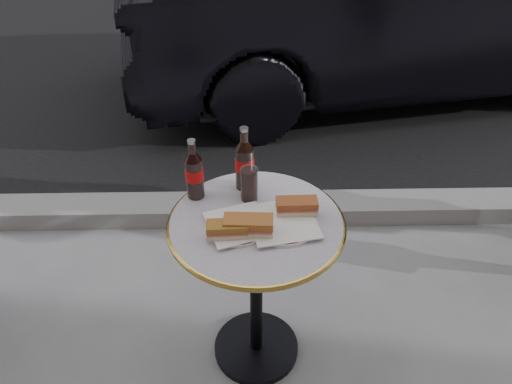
{
  "coord_description": "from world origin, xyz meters",
  "views": [
    {
      "loc": [
        -0.03,
        -1.31,
        1.85
      ],
      "look_at": [
        0.0,
        0.05,
        0.82
      ],
      "focal_mm": 35.0,
      "sensor_mm": 36.0,
      "label": 1
    }
  ],
  "objects_px": {
    "plate_left": "(238,226)",
    "parked_car": "(402,1)",
    "bistro_table": "(256,292)",
    "plate_right": "(283,223)",
    "cola_glass": "(249,184)",
    "cola_bottle_left": "(194,169)",
    "cola_bottle_right": "(244,158)"
  },
  "relations": [
    {
      "from": "cola_glass",
      "to": "plate_left",
      "type": "bearing_deg",
      "value": -104.42
    },
    {
      "from": "bistro_table",
      "to": "cola_bottle_right",
      "type": "bearing_deg",
      "value": 100.94
    },
    {
      "from": "plate_left",
      "to": "cola_bottle_left",
      "type": "height_order",
      "value": "cola_bottle_left"
    },
    {
      "from": "plate_left",
      "to": "cola_glass",
      "type": "xyz_separation_m",
      "value": [
        0.04,
        0.16,
        0.06
      ]
    },
    {
      "from": "cola_bottle_right",
      "to": "parked_car",
      "type": "xyz_separation_m",
      "value": [
        1.22,
        2.42,
        -0.15
      ]
    },
    {
      "from": "cola_bottle_left",
      "to": "cola_glass",
      "type": "xyz_separation_m",
      "value": [
        0.2,
        -0.02,
        -0.05
      ]
    },
    {
      "from": "cola_bottle_left",
      "to": "plate_left",
      "type": "bearing_deg",
      "value": -49.21
    },
    {
      "from": "cola_bottle_left",
      "to": "parked_car",
      "type": "relative_size",
      "value": 0.06
    },
    {
      "from": "plate_right",
      "to": "cola_glass",
      "type": "distance_m",
      "value": 0.19
    },
    {
      "from": "plate_right",
      "to": "parked_car",
      "type": "bearing_deg",
      "value": 67.51
    },
    {
      "from": "plate_left",
      "to": "parked_car",
      "type": "bearing_deg",
      "value": 64.82
    },
    {
      "from": "cola_bottle_left",
      "to": "cola_glass",
      "type": "height_order",
      "value": "cola_bottle_left"
    },
    {
      "from": "bistro_table",
      "to": "cola_bottle_left",
      "type": "distance_m",
      "value": 0.55
    },
    {
      "from": "plate_left",
      "to": "plate_right",
      "type": "height_order",
      "value": "plate_right"
    },
    {
      "from": "bistro_table",
      "to": "plate_right",
      "type": "height_order",
      "value": "plate_right"
    },
    {
      "from": "plate_right",
      "to": "cola_bottle_right",
      "type": "bearing_deg",
      "value": 120.2
    },
    {
      "from": "plate_left",
      "to": "cola_bottle_left",
      "type": "relative_size",
      "value": 0.87
    },
    {
      "from": "plate_left",
      "to": "plate_right",
      "type": "relative_size",
      "value": 0.88
    },
    {
      "from": "bistro_table",
      "to": "plate_left",
      "type": "xyz_separation_m",
      "value": [
        -0.06,
        -0.03,
        0.37
      ]
    },
    {
      "from": "plate_left",
      "to": "parked_car",
      "type": "xyz_separation_m",
      "value": [
        1.25,
        2.65,
        -0.03
      ]
    },
    {
      "from": "cola_glass",
      "to": "parked_car",
      "type": "bearing_deg",
      "value": 64.18
    },
    {
      "from": "plate_right",
      "to": "cola_bottle_right",
      "type": "distance_m",
      "value": 0.28
    },
    {
      "from": "cola_glass",
      "to": "plate_right",
      "type": "bearing_deg",
      "value": -52.58
    },
    {
      "from": "plate_left",
      "to": "cola_bottle_right",
      "type": "relative_size",
      "value": 0.81
    },
    {
      "from": "bistro_table",
      "to": "plate_left",
      "type": "relative_size",
      "value": 3.53
    },
    {
      "from": "cola_bottle_left",
      "to": "cola_glass",
      "type": "bearing_deg",
      "value": -6.24
    },
    {
      "from": "bistro_table",
      "to": "plate_right",
      "type": "xyz_separation_m",
      "value": [
        0.09,
        -0.02,
        0.37
      ]
    },
    {
      "from": "cola_bottle_right",
      "to": "cola_glass",
      "type": "relative_size",
      "value": 1.95
    },
    {
      "from": "cola_bottle_right",
      "to": "parked_car",
      "type": "bearing_deg",
      "value": 63.2
    },
    {
      "from": "cola_bottle_left",
      "to": "cola_bottle_right",
      "type": "height_order",
      "value": "cola_bottle_right"
    },
    {
      "from": "bistro_table",
      "to": "plate_left",
      "type": "bearing_deg",
      "value": -153.43
    },
    {
      "from": "plate_left",
      "to": "cola_glass",
      "type": "distance_m",
      "value": 0.17
    }
  ]
}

